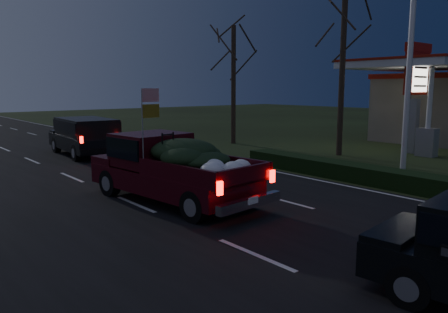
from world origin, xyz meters
TOP-DOWN VIEW (x-y plane):
  - ground at (0.00, 0.00)m, footprint 120.00×120.00m
  - road_asphalt at (0.00, 0.00)m, footprint 14.00×120.00m
  - hedge_row at (7.80, 3.00)m, footprint 1.00×10.00m
  - light_pole at (9.50, 2.00)m, footprint 0.50×0.90m
  - gas_price_pylon at (16.00, 4.99)m, footprint 2.00×0.41m
  - gas_canopy at (18.00, 6.00)m, footprint 7.10×6.10m
  - bare_tree_mid at (12.50, 7.00)m, footprint 3.60×3.60m
  - bare_tree_far at (11.50, 14.00)m, footprint 3.60×3.60m
  - pickup_truck at (1.06, 4.69)m, footprint 2.76×5.89m
  - lead_suv at (2.63, 14.99)m, footprint 2.57×5.41m

SIDE VIEW (x-z plane):
  - ground at x=0.00m, z-range 0.00..0.00m
  - road_asphalt at x=0.00m, z-range 0.00..0.02m
  - hedge_row at x=7.80m, z-range 0.00..0.60m
  - pickup_truck at x=1.06m, z-range -0.37..2.61m
  - lead_suv at x=2.63m, z-range 0.39..1.90m
  - gas_price_pylon at x=16.00m, z-range 0.98..6.56m
  - gas_canopy at x=18.00m, z-range 1.91..6.79m
  - bare_tree_far at x=11.50m, z-range 1.73..8.73m
  - light_pole at x=9.50m, z-range 0.90..10.06m
  - bare_tree_mid at x=12.50m, z-range 2.10..10.60m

